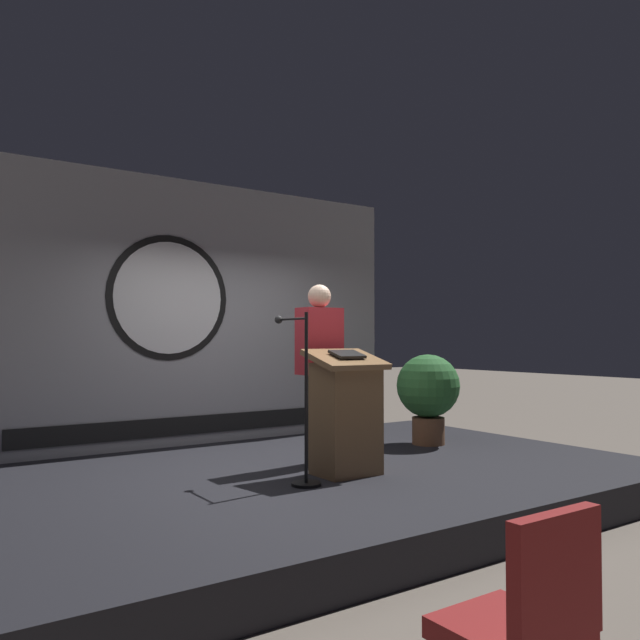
{
  "coord_description": "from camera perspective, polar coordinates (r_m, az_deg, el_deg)",
  "views": [
    {
      "loc": [
        -3.05,
        -4.83,
        1.48
      ],
      "look_at": [
        0.26,
        0.01,
        1.65
      ],
      "focal_mm": 35.66,
      "sensor_mm": 36.0,
      "label": 1
    }
  ],
  "objects": [
    {
      "name": "potted_plant",
      "position": [
        7.24,
        9.68,
        -6.24
      ],
      "size": [
        0.7,
        0.7,
        1.0
      ],
      "color": "brown",
      "rests_on": "stage_platform"
    },
    {
      "name": "podium",
      "position": [
        5.58,
        2.35,
        -8.4
      ],
      "size": [
        0.64,
        0.5,
        1.09
      ],
      "color": "olive",
      "rests_on": "stage_platform"
    },
    {
      "name": "microphone_stand",
      "position": [
        5.22,
        -1.63,
        -9.23
      ],
      "size": [
        0.24,
        0.59,
        1.39
      ],
      "color": "black",
      "rests_on": "stage_platform"
    },
    {
      "name": "banner_display",
      "position": [
        7.34,
        -9.96,
        0.59
      ],
      "size": [
        4.75,
        0.12,
        2.95
      ],
      "color": "#9E9EA3",
      "rests_on": "stage_platform"
    },
    {
      "name": "speaker_person",
      "position": [
        5.97,
        -0.05,
        -4.71
      ],
      "size": [
        0.4,
        0.26,
        1.69
      ],
      "color": "black",
      "rests_on": "stage_platform"
    },
    {
      "name": "stage_platform",
      "position": [
        5.87,
        -2.13,
        -14.76
      ],
      "size": [
        6.4,
        4.0,
        0.3
      ],
      "primitive_type": "cube",
      "color": "black",
      "rests_on": "ground"
    },
    {
      "name": "audience_chair_right",
      "position": [
        2.57,
        18.06,
        -24.08
      ],
      "size": [
        0.44,
        0.45,
        0.89
      ],
      "color": "black",
      "rests_on": "ground"
    },
    {
      "name": "ground_plane",
      "position": [
        5.9,
        -2.13,
        -16.18
      ],
      "size": [
        40.0,
        40.0,
        0.0
      ],
      "primitive_type": "plane",
      "color": "#6B6056"
    }
  ]
}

